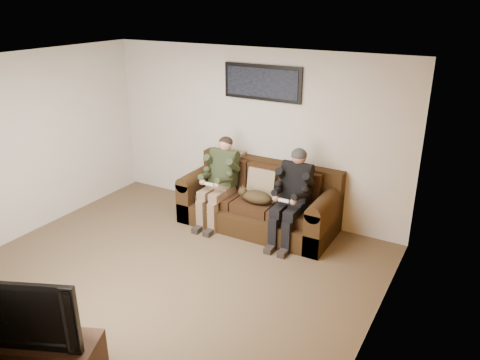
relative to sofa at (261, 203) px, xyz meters
The scene contains 15 objects.
floor 1.91m from the sofa, 101.62° to the right, with size 5.00×5.00×0.00m, color brown.
ceiling 2.92m from the sofa, 101.62° to the right, with size 5.00×5.00×0.00m, color silver.
wall_back 1.10m from the sofa, 132.10° to the left, with size 5.00×5.00×0.00m, color beige.
wall_left 3.54m from the sofa, 147.50° to the right, with size 4.50×4.50×0.00m, color beige.
wall_right 2.96m from the sofa, 40.80° to the right, with size 4.50×4.50×0.00m, color beige.
accent_wall_right 2.95m from the sofa, 40.94° to the right, with size 4.50×4.50×0.00m, color #A15E10.
sofa is the anchor object (origin of this frame).
throw_pillow 0.32m from the sofa, 90.00° to the left, with size 0.44×0.13×0.42m, color #8A795A.
throw_blanket 0.96m from the sofa, 157.52° to the left, with size 0.47×0.23×0.08m, color gray.
person_left 0.74m from the sofa, 161.97° to the right, with size 0.51×0.87×1.32m.
person_right 0.74m from the sofa, 17.99° to the right, with size 0.51×0.86×1.33m.
cat 0.32m from the sofa, 80.35° to the right, with size 0.66×0.26×0.24m.
framed_poster 1.79m from the sofa, 117.56° to the left, with size 1.25×0.05×0.52m.
tv_stand 3.81m from the sofa, 96.43° to the right, with size 1.30×0.42×0.41m, color black.
television 3.83m from the sofa, 96.43° to the right, with size 1.17×0.15×0.67m, color black.
Camera 1 is at (3.29, -3.95, 3.29)m, focal length 35.00 mm.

